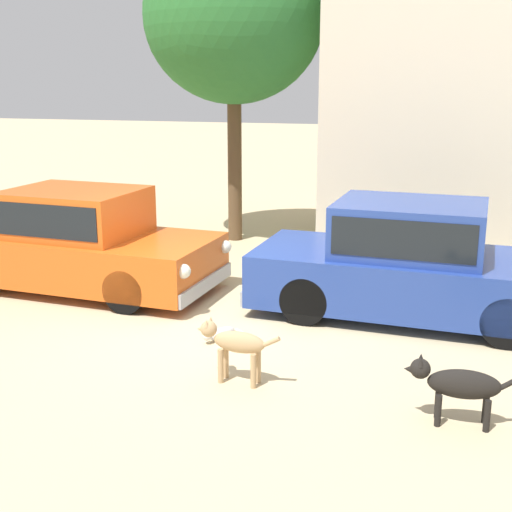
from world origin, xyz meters
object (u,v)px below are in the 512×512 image
parked_sedan_second (410,261)px  stray_dog_tan (457,384)px  stray_dog_spotted (234,343)px  acacia_tree_left (234,16)px  parked_sedan_nearest (78,240)px  stray_cat (220,334)px

parked_sedan_second → stray_dog_tan: parked_sedan_second is taller
stray_dog_spotted → acacia_tree_left: (-2.01, 6.26, 3.77)m
parked_sedan_nearest → stray_cat: bearing=-24.3°
stray_dog_spotted → stray_cat: stray_dog_spotted is taller
acacia_tree_left → stray_cat: bearing=-74.0°
stray_dog_tan → parked_sedan_nearest: bearing=-29.5°
stray_dog_spotted → stray_dog_tan: bearing=177.3°
parked_sedan_second → stray_dog_tan: bearing=-74.8°
stray_dog_tan → acacia_tree_left: 8.68m
stray_cat → acacia_tree_left: (-1.49, 5.18, 4.13)m
parked_sedan_nearest → acacia_tree_left: (1.28, 3.72, 3.47)m
parked_sedan_nearest → parked_sedan_second: (4.89, 0.10, 0.02)m
stray_dog_spotted → stray_cat: (-0.53, 1.08, -0.36)m
parked_sedan_second → acacia_tree_left: 6.17m
stray_dog_spotted → stray_dog_tan: size_ratio=0.88×
parked_sedan_second → stray_cat: (-2.13, -1.56, -0.68)m
acacia_tree_left → parked_sedan_nearest: bearing=-109.0°
stray_cat → parked_sedan_nearest: bearing=-86.6°
stray_cat → acacia_tree_left: 6.79m
parked_sedan_second → acacia_tree_left: bearing=137.9°
parked_sedan_second → stray_dog_spotted: parked_sedan_second is taller
stray_dog_tan → stray_cat: bearing=-28.7°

